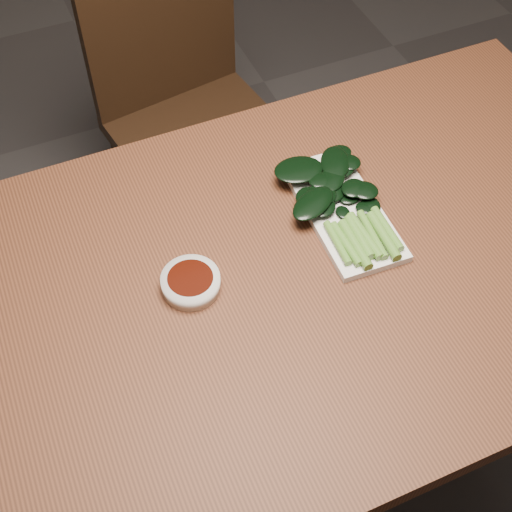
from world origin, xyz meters
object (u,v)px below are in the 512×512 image
table (285,296)px  gai_lan (337,197)px  chair_far (188,107)px  serving_plate (343,211)px  sauce_bowl (191,282)px

table → gai_lan: gai_lan is taller
chair_far → serving_plate: chair_far is taller
chair_far → serving_plate: (0.06, -0.68, 0.27)m
gai_lan → chair_far: bearing=95.3°
table → chair_far: chair_far is taller
chair_far → sauce_bowl: 0.81m
sauce_bowl → chair_far: bearing=71.9°
table → sauce_bowl: bearing=168.2°
sauce_bowl → gai_lan: gai_lan is taller
sauce_bowl → serving_plate: sauce_bowl is taller
table → serving_plate: size_ratio=4.95×
chair_far → sauce_bowl: (-0.24, -0.72, 0.28)m
serving_plate → table: bearing=-152.2°
sauce_bowl → serving_plate: bearing=8.4°
table → chair_far: size_ratio=1.57×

